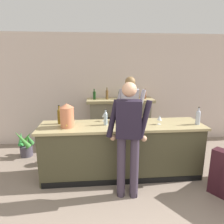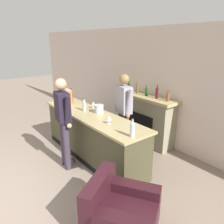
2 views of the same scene
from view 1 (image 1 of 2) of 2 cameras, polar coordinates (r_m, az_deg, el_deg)
The scene contains 13 objects.
wall_back_panel at distance 5.17m, azimuth 1.32°, elevation 6.38°, with size 12.00×0.07×2.75m.
bar_counter at distance 3.73m, azimuth 2.74°, elevation -10.76°, with size 2.90×0.74×0.98m.
fireplace_stone at distance 5.08m, azimuth 2.28°, elevation -2.69°, with size 1.64×0.52×1.50m.
potted_plant_corner at distance 4.90m, azimuth -23.48°, elevation -8.54°, with size 0.39×0.37×0.65m.
person_customer at distance 2.96m, azimuth 4.69°, elevation -6.96°, with size 0.65×0.35×1.79m.
person_bartender at distance 4.21m, azimuth 5.01°, elevation -0.74°, with size 0.65×0.36×1.78m.
copper_dispenser at distance 3.43m, azimuth -12.72°, elevation -0.94°, with size 0.24×0.27×0.41m.
ice_bucket_steel at distance 3.70m, azimuth 2.74°, elevation -1.50°, with size 0.20×0.20×0.17m.
wine_bottle_merlot_tall at distance 3.49m, azimuth -1.85°, elevation -1.69°, with size 0.07×0.07×0.29m.
wine_bottle_riesling_slim at distance 3.66m, azimuth -14.79°, elevation -1.01°, with size 0.07×0.07×0.34m.
wine_bottle_cabernet_heavy at distance 3.83m, azimuth 23.38°, elevation -1.23°, with size 0.08×0.08×0.31m.
wine_glass_near_bucket at distance 3.73m, azimuth -2.25°, elevation -0.87°, with size 0.08×0.08×0.16m.
wine_glass_by_dispenser at distance 3.62m, azimuth 13.42°, elevation -1.71°, with size 0.08×0.08×0.16m.
Camera 1 is at (-0.57, -1.25, 2.04)m, focal length 32.00 mm.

